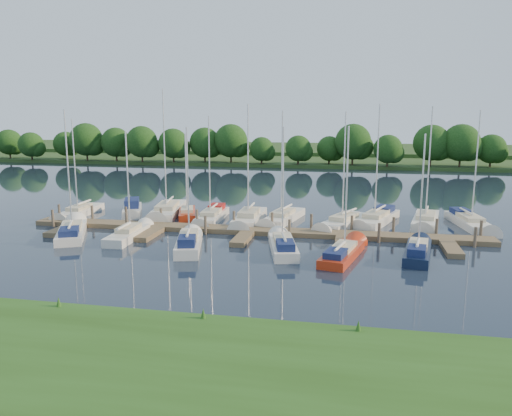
% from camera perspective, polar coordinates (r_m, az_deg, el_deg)
% --- Properties ---
extents(ground, '(260.00, 260.00, 0.00)m').
position_cam_1_polar(ground, '(35.69, -3.36, -5.80)').
color(ground, '#192533').
rests_on(ground, ground).
extents(near_bank, '(90.00, 10.00, 0.50)m').
position_cam_1_polar(near_bank, '(21.57, -14.53, -16.96)').
color(near_bank, '#234714').
rests_on(near_bank, ground).
extents(dock, '(40.00, 6.00, 0.40)m').
position_cam_1_polar(dock, '(42.50, -0.90, -2.79)').
color(dock, '#4E3F2C').
rests_on(dock, ground).
extents(mooring_pilings, '(38.24, 2.84, 2.00)m').
position_cam_1_polar(mooring_pilings, '(43.49, -0.59, -1.94)').
color(mooring_pilings, '#473D33').
rests_on(mooring_pilings, ground).
extents(far_shore, '(180.00, 30.00, 0.60)m').
position_cam_1_polar(far_shore, '(108.89, 6.59, 5.49)').
color(far_shore, '#223F18').
rests_on(far_shore, ground).
extents(distant_hill, '(220.00, 40.00, 1.40)m').
position_cam_1_polar(distant_hill, '(133.71, 7.48, 6.61)').
color(distant_hill, '#304C21').
rests_on(distant_hill, ground).
extents(treeline, '(145.91, 10.52, 8.29)m').
position_cam_1_polar(treeline, '(95.47, 8.98, 7.03)').
color(treeline, '#38281C').
rests_on(treeline, ground).
extents(sailboat_n_0, '(2.11, 7.87, 10.01)m').
position_cam_1_polar(sailboat_n_0, '(53.45, -19.56, -0.53)').
color(sailboat_n_0, silver).
rests_on(sailboat_n_0, ground).
extents(motorboat, '(3.66, 6.13, 1.88)m').
position_cam_1_polar(motorboat, '(52.95, -13.97, -0.21)').
color(motorboat, silver).
rests_on(motorboat, ground).
extents(sailboat_n_2, '(3.90, 10.41, 12.97)m').
position_cam_1_polar(sailboat_n_2, '(51.51, -10.13, -0.48)').
color(sailboat_n_2, silver).
rests_on(sailboat_n_2, ground).
extents(sailboat_n_3, '(3.31, 6.69, 8.60)m').
position_cam_1_polar(sailboat_n_3, '(50.03, -7.87, -0.75)').
color(sailboat_n_3, '#AF2A10').
rests_on(sailboat_n_3, ground).
extents(sailboat_n_4, '(2.16, 8.09, 10.32)m').
position_cam_1_polar(sailboat_n_4, '(48.14, -5.12, -1.08)').
color(sailboat_n_4, silver).
rests_on(sailboat_n_4, ground).
extents(sailboat_n_5, '(2.25, 8.91, 11.49)m').
position_cam_1_polar(sailboat_n_5, '(46.89, -0.83, -1.40)').
color(sailboat_n_5, silver).
rests_on(sailboat_n_5, ground).
extents(sailboat_n_6, '(3.42, 8.61, 10.81)m').
position_cam_1_polar(sailboat_n_6, '(47.60, 3.03, -1.25)').
color(sailboat_n_6, silver).
rests_on(sailboat_n_6, ground).
extents(sailboat_n_7, '(4.79, 8.27, 10.74)m').
position_cam_1_polar(sailboat_n_7, '(46.16, 9.96, -1.77)').
color(sailboat_n_7, silver).
rests_on(sailboat_n_7, ground).
extents(sailboat_n_8, '(4.63, 8.98, 11.43)m').
position_cam_1_polar(sailboat_n_8, '(48.14, 13.56, -1.33)').
color(sailboat_n_8, silver).
rests_on(sailboat_n_8, ground).
extents(sailboat_n_9, '(3.44, 8.93, 11.19)m').
position_cam_1_polar(sailboat_n_9, '(48.77, 18.79, -1.52)').
color(sailboat_n_9, silver).
rests_on(sailboat_n_9, ground).
extents(sailboat_n_10, '(3.15, 8.65, 10.84)m').
position_cam_1_polar(sailboat_n_10, '(49.59, 23.21, -1.57)').
color(sailboat_n_10, silver).
rests_on(sailboat_n_10, ground).
extents(sailboat_s_0, '(5.18, 8.33, 10.84)m').
position_cam_1_polar(sailboat_s_0, '(44.93, -20.29, -2.58)').
color(sailboat_s_0, silver).
rests_on(sailboat_s_0, ground).
extents(sailboat_s_1, '(1.92, 7.11, 9.20)m').
position_cam_1_polar(sailboat_s_1, '(42.54, -14.30, -3.01)').
color(sailboat_s_1, silver).
rests_on(sailboat_s_1, ground).
extents(sailboat_s_2, '(3.26, 7.38, 9.66)m').
position_cam_1_polar(sailboat_s_2, '(38.45, -7.67, -4.12)').
color(sailboat_s_2, silver).
rests_on(sailboat_s_2, ground).
extents(sailboat_s_3, '(3.17, 7.51, 9.62)m').
position_cam_1_polar(sailboat_s_3, '(37.58, 3.08, -4.42)').
color(sailboat_s_3, silver).
rests_on(sailboat_s_3, ground).
extents(sailboat_s_4, '(3.23, 7.70, 9.64)m').
position_cam_1_polar(sailboat_s_4, '(36.39, 9.93, -5.12)').
color(sailboat_s_4, '#AF2A10').
rests_on(sailboat_s_4, ground).
extents(sailboat_s_5, '(2.66, 7.14, 9.19)m').
position_cam_1_polar(sailboat_s_5, '(37.76, 18.00, -4.87)').
color(sailboat_s_5, '#0F1932').
rests_on(sailboat_s_5, ground).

